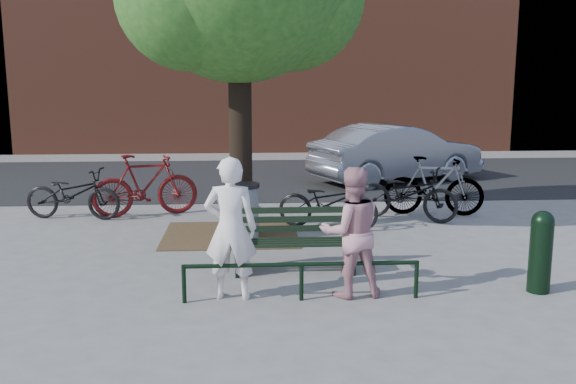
{
  "coord_description": "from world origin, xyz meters",
  "views": [
    {
      "loc": [
        -0.65,
        -9.06,
        2.91
      ],
      "look_at": [
        -0.04,
        1.0,
        1.01
      ],
      "focal_mm": 40.0,
      "sensor_mm": 36.0,
      "label": 1
    }
  ],
  "objects": [
    {
      "name": "bicycle_d",
      "position": [
        3.11,
        3.61,
        0.61
      ],
      "size": [
        2.09,
        0.94,
        1.21
      ],
      "primitive_type": "imported",
      "rotation": [
        0.0,
        0.0,
        1.38
      ],
      "color": "gray",
      "rests_on": "ground"
    },
    {
      "name": "park_bench",
      "position": [
        -0.0,
        0.08,
        0.48
      ],
      "size": [
        1.74,
        0.54,
        0.97
      ],
      "color": "black",
      "rests_on": "ground"
    },
    {
      "name": "bicycle_b",
      "position": [
        -2.77,
        3.89,
        0.64
      ],
      "size": [
        2.2,
        1.13,
        1.27
      ],
      "primitive_type": "imported",
      "rotation": [
        0.0,
        0.0,
        1.83
      ],
      "color": "#530B0C",
      "rests_on": "ground"
    },
    {
      "name": "parked_car",
      "position": [
        3.27,
        7.64,
        0.77
      ],
      "size": [
        4.94,
        3.39,
        1.54
      ],
      "primitive_type": "imported",
      "rotation": [
        0.0,
        0.0,
        1.99
      ],
      "color": "gray",
      "rests_on": "ground"
    },
    {
      "name": "person_left",
      "position": [
        -0.9,
        -1.05,
        0.93
      ],
      "size": [
        0.72,
        0.51,
        1.86
      ],
      "primitive_type": "imported",
      "rotation": [
        0.0,
        0.0,
        3.05
      ],
      "color": "white",
      "rests_on": "ground"
    },
    {
      "name": "road",
      "position": [
        0.0,
        8.5,
        0.01
      ],
      "size": [
        40.0,
        7.0,
        0.01
      ],
      "primitive_type": "cube",
      "color": "black",
      "rests_on": "ground"
    },
    {
      "name": "bicycle_e",
      "position": [
        2.47,
        3.23,
        0.53
      ],
      "size": [
        2.11,
        1.62,
        1.06
      ],
      "primitive_type": "imported",
      "rotation": [
        0.0,
        0.0,
        1.05
      ],
      "color": "black",
      "rests_on": "ground"
    },
    {
      "name": "litter_bin",
      "position": [
        -0.73,
        1.81,
        0.51
      ],
      "size": [
        0.5,
        0.5,
        1.02
      ],
      "color": "gray",
      "rests_on": "ground"
    },
    {
      "name": "guard_railing",
      "position": [
        0.0,
        -1.2,
        0.4
      ],
      "size": [
        3.06,
        0.06,
        0.51
      ],
      "color": "black",
      "rests_on": "ground"
    },
    {
      "name": "bollard",
      "position": [
        3.2,
        -1.06,
        0.59
      ],
      "size": [
        0.3,
        0.3,
        1.11
      ],
      "color": "black",
      "rests_on": "ground"
    },
    {
      "name": "person_right",
      "position": [
        0.66,
        -1.05,
        0.86
      ],
      "size": [
        0.91,
        0.75,
        1.72
      ],
      "primitive_type": "imported",
      "rotation": [
        0.0,
        0.0,
        3.27
      ],
      "color": "#C1848C",
      "rests_on": "ground"
    },
    {
      "name": "ground",
      "position": [
        0.0,
        0.0,
        0.0
      ],
      "size": [
        90.0,
        90.0,
        0.0
      ],
      "primitive_type": "plane",
      "color": "gray",
      "rests_on": "ground"
    },
    {
      "name": "bicycle_c",
      "position": [
        0.81,
        2.61,
        0.5
      ],
      "size": [
        2.01,
        1.24,
        1.0
      ],
      "primitive_type": "imported",
      "rotation": [
        0.0,
        0.0,
        1.24
      ],
      "color": "black",
      "rests_on": "ground"
    },
    {
      "name": "dirt_pit",
      "position": [
        -1.0,
        2.2,
        0.01
      ],
      "size": [
        2.4,
        2.0,
        0.02
      ],
      "primitive_type": "cube",
      "color": "brown",
      "rests_on": "ground"
    },
    {
      "name": "bicycle_a",
      "position": [
        -4.17,
        3.7,
        0.51
      ],
      "size": [
        2.03,
        1.0,
        1.02
      ],
      "primitive_type": "imported",
      "rotation": [
        0.0,
        0.0,
        1.4
      ],
      "color": "black",
      "rests_on": "ground"
    }
  ]
}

